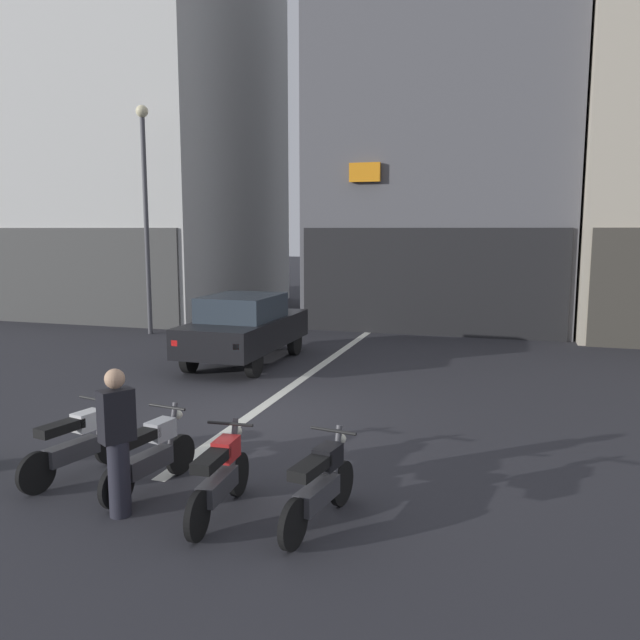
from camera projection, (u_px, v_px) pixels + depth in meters
ground_plane at (251, 415)px, 10.86m from camera, size 120.00×120.00×0.00m
lane_centre_line at (342, 351)px, 16.54m from camera, size 0.20×18.00×0.01m
building_corner_left at (135, 85)px, 24.68m from camera, size 9.15×9.80×17.47m
building_mid_block at (447, 99)px, 21.38m from camera, size 8.14×7.39×15.08m
car_black_crossing_near at (244, 327)px, 14.89m from camera, size 1.78×4.11×1.64m
street_lamp at (145, 197)px, 18.72m from camera, size 0.36×0.36×6.73m
motorcycle_white_row_leftmost at (76, 443)px, 8.08m from camera, size 0.57×1.65×0.98m
motorcycle_silver_row_left_mid at (151, 453)px, 7.70m from camera, size 0.55×1.66×0.98m
motorcycle_red_row_centre at (220, 476)px, 7.00m from camera, size 0.55×1.67×0.98m
motorcycle_black_row_right_mid at (320, 484)px, 6.77m from camera, size 0.55×1.66×0.98m
person_by_motorcycles at (118, 441)px, 6.94m from camera, size 0.38×0.42×1.67m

